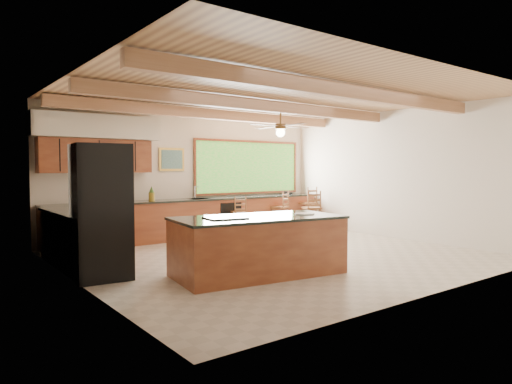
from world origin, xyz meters
TOP-DOWN VIEW (x-y plane):
  - ground at (0.00, 0.00)m, footprint 7.20×7.20m
  - room_shell at (-0.17, 0.65)m, footprint 7.27×6.54m
  - counter_run at (-0.82, 2.52)m, footprint 7.12×3.10m
  - island at (-1.20, -1.00)m, footprint 2.74×1.58m
  - refrigerator at (-3.22, 0.20)m, footprint 0.85×0.83m
  - bar_stool_a at (0.82, 2.40)m, footprint 0.43×0.43m
  - bar_stool_b at (2.45, 1.54)m, footprint 0.51×0.51m
  - bar_stool_c at (2.13, 2.39)m, footprint 0.50×0.51m
  - bar_stool_d at (3.11, 2.39)m, footprint 0.42×0.42m

SIDE VIEW (x-z plane):
  - ground at x=0.00m, z-range 0.00..0.00m
  - island at x=-1.20m, z-range -0.01..0.91m
  - counter_run at x=-0.82m, z-range -0.16..1.09m
  - bar_stool_a at x=0.82m, z-range 0.09..1.07m
  - bar_stool_c at x=2.13m, z-range 0.10..1.16m
  - bar_stool_b at x=2.45m, z-range 0.10..1.20m
  - bar_stool_d at x=3.11m, z-range 0.11..1.25m
  - refrigerator at x=-3.22m, z-range 0.00..2.00m
  - room_shell at x=-0.17m, z-range 0.70..3.72m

